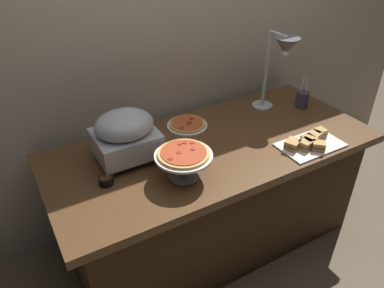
# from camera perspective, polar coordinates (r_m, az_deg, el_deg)

# --- Properties ---
(ground_plane) EXTENTS (8.00, 8.00, 0.00)m
(ground_plane) POSITION_cam_1_polar(r_m,az_deg,el_deg) (2.64, 2.80, -14.03)
(ground_plane) COLOR brown
(back_wall) EXTENTS (4.40, 0.04, 2.40)m
(back_wall) POSITION_cam_1_polar(r_m,az_deg,el_deg) (2.35, -3.13, 14.85)
(back_wall) COLOR #B7A893
(back_wall) RESTS_ON ground_plane
(buffet_table) EXTENTS (1.90, 0.84, 0.76)m
(buffet_table) POSITION_cam_1_polar(r_m,az_deg,el_deg) (2.37, 3.05, -7.67)
(buffet_table) COLOR brown
(buffet_table) RESTS_ON ground_plane
(chafing_dish) EXTENTS (0.32, 0.28, 0.28)m
(chafing_dish) POSITION_cam_1_polar(r_m,az_deg,el_deg) (1.97, -10.13, 1.57)
(chafing_dish) COLOR #B7BABF
(chafing_dish) RESTS_ON buffet_table
(heat_lamp) EXTENTS (0.15, 0.30, 0.52)m
(heat_lamp) POSITION_cam_1_polar(r_m,az_deg,el_deg) (2.36, 13.50, 13.17)
(heat_lamp) COLOR #B7BABF
(heat_lamp) RESTS_ON buffet_table
(pizza_plate_front) EXTENTS (0.25, 0.25, 0.03)m
(pizza_plate_front) POSITION_cam_1_polar(r_m,az_deg,el_deg) (2.31, -0.74, 2.97)
(pizza_plate_front) COLOR white
(pizza_plate_front) RESTS_ON buffet_table
(pizza_plate_center) EXTENTS (0.29, 0.29, 0.16)m
(pizza_plate_center) POSITION_cam_1_polar(r_m,az_deg,el_deg) (1.83, -1.30, -1.96)
(pizza_plate_center) COLOR #595B60
(pizza_plate_center) RESTS_ON buffet_table
(sandwich_platter) EXTENTS (0.37, 0.23, 0.06)m
(sandwich_platter) POSITION_cam_1_polar(r_m,az_deg,el_deg) (2.22, 17.43, 0.24)
(sandwich_platter) COLOR white
(sandwich_platter) RESTS_ON buffet_table
(sauce_cup_near) EXTENTS (0.07, 0.07, 0.04)m
(sauce_cup_near) POSITION_cam_1_polar(r_m,az_deg,el_deg) (1.89, -12.94, -5.38)
(sauce_cup_near) COLOR black
(sauce_cup_near) RESTS_ON buffet_table
(utensil_holder) EXTENTS (0.08, 0.08, 0.23)m
(utensil_holder) POSITION_cam_1_polar(r_m,az_deg,el_deg) (2.63, 16.41, 6.58)
(utensil_holder) COLOR #383347
(utensil_holder) RESTS_ON buffet_table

